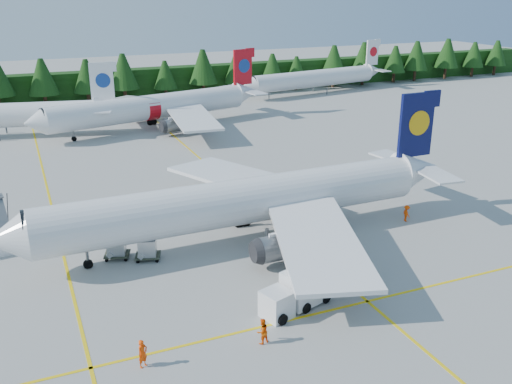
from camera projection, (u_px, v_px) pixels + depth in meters
name	position (u px, v px, depth m)	size (l,w,h in m)	color
ground	(261.00, 281.00, 45.21)	(320.00, 320.00, 0.00)	#9D9E98
taxi_stripe_a	(54.00, 218.00, 57.35)	(0.25, 120.00, 0.01)	yellow
taxi_stripe_b	(239.00, 192.00, 64.72)	(0.25, 120.00, 0.01)	yellow
taxi_stripe_cross	(295.00, 319.00, 40.02)	(80.00, 0.25, 0.01)	yellow
treeline_hedge	(99.00, 86.00, 115.12)	(220.00, 4.00, 6.00)	black
airliner_navy	(231.00, 204.00, 50.91)	(41.97, 34.54, 12.20)	silver
airliner_red	(146.00, 108.00, 91.54)	(39.39, 32.03, 11.64)	silver
airliner_far_right	(310.00, 79.00, 121.99)	(36.15, 9.35, 10.58)	silver
airstairs	(3.00, 241.00, 50.23)	(4.60, 6.24, 3.90)	silver
service_truck	(296.00, 291.00, 40.99)	(5.88, 3.60, 2.67)	white
uld_pair	(132.00, 247.00, 48.48)	(4.85, 3.45, 1.60)	#353A2A
crew_a	(143.00, 354.00, 34.71)	(0.68, 0.44, 1.86)	#FC4205
crew_b	(262.00, 331.00, 37.02)	(0.87, 0.68, 1.78)	#FF5505
crew_c	(407.00, 213.00, 56.39)	(0.69, 0.47, 1.67)	#FF4805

